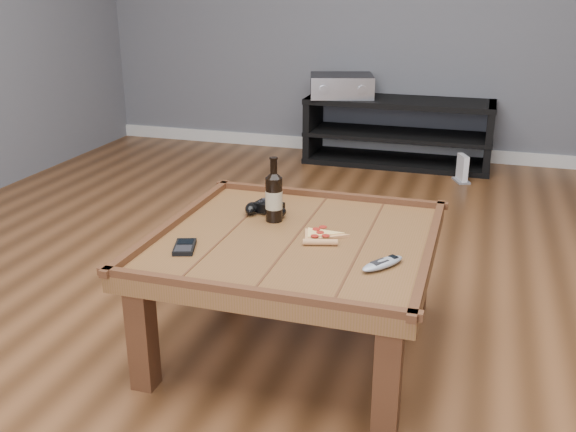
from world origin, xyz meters
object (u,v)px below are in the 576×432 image
(media_console, at_px, (398,132))
(remote_control, at_px, (383,263))
(game_console, at_px, (462,170))
(av_receiver, at_px, (341,86))
(coffee_table, at_px, (295,252))
(game_controller, at_px, (266,209))
(smartphone, at_px, (185,247))
(pizza_slice, at_px, (320,236))
(beer_bottle, at_px, (274,196))

(media_console, xyz_separation_m, remote_control, (0.35, -2.92, 0.22))
(game_console, bearing_deg, av_receiver, 137.72)
(coffee_table, bearing_deg, game_controller, 133.09)
(game_console, bearing_deg, coffee_table, -125.09)
(game_controller, distance_m, smartphone, 0.45)
(coffee_table, height_order, pizza_slice, coffee_table)
(media_console, distance_m, beer_bottle, 2.63)
(pizza_slice, distance_m, remote_control, 0.32)
(coffee_table, bearing_deg, pizza_slice, 14.02)
(smartphone, bearing_deg, game_controller, 50.84)
(remote_control, distance_m, game_console, 2.61)
(beer_bottle, xyz_separation_m, av_receiver, (-0.32, 2.60, 0.03))
(game_controller, height_order, remote_control, game_controller)
(game_controller, xyz_separation_m, av_receiver, (-0.27, 2.55, 0.11))
(coffee_table, bearing_deg, remote_control, -25.41)
(av_receiver, bearing_deg, pizza_slice, -94.66)
(av_receiver, relative_size, game_console, 2.89)
(media_console, xyz_separation_m, beer_bottle, (-0.13, -2.61, 0.31))
(pizza_slice, bearing_deg, coffee_table, 179.11)
(game_console, bearing_deg, pizza_slice, -123.16)
(smartphone, bearing_deg, pizza_slice, 11.45)
(coffee_table, distance_m, media_console, 2.75)
(smartphone, relative_size, remote_control, 0.81)
(remote_control, bearing_deg, beer_bottle, -177.73)
(pizza_slice, height_order, av_receiver, av_receiver)
(game_controller, height_order, pizza_slice, game_controller)
(media_console, height_order, pizza_slice, media_console)
(av_receiver, height_order, game_console, av_receiver)
(smartphone, height_order, remote_control, remote_control)
(coffee_table, relative_size, media_console, 0.74)
(beer_bottle, bearing_deg, game_controller, 134.65)
(pizza_slice, relative_size, av_receiver, 0.45)
(media_console, xyz_separation_m, pizza_slice, (0.09, -2.73, 0.21))
(game_controller, relative_size, game_console, 1.01)
(coffee_table, relative_size, remote_control, 5.76)
(av_receiver, bearing_deg, media_console, -15.06)
(beer_bottle, bearing_deg, pizza_slice, -28.76)
(game_console, bearing_deg, smartphone, -131.06)
(beer_bottle, distance_m, game_controller, 0.11)
(media_console, bearing_deg, coffee_table, -90.00)
(coffee_table, height_order, av_receiver, av_receiver)
(smartphone, bearing_deg, remote_control, -13.51)
(av_receiver, bearing_deg, beer_bottle, -98.83)
(smartphone, bearing_deg, coffee_table, 14.88)
(av_receiver, bearing_deg, game_controller, -99.84)
(game_controller, bearing_deg, pizza_slice, -19.75)
(media_console, bearing_deg, av_receiver, -179.25)
(coffee_table, height_order, game_console, coffee_table)
(beer_bottle, relative_size, game_console, 1.33)
(coffee_table, bearing_deg, game_console, 78.06)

